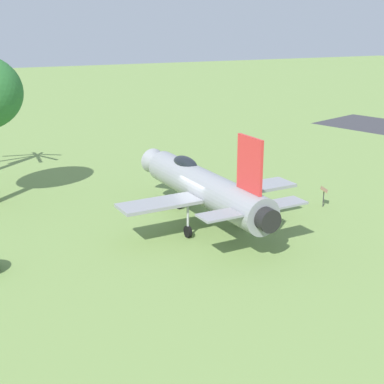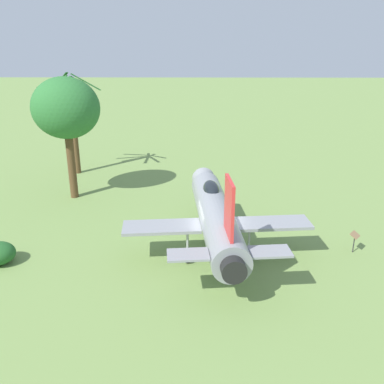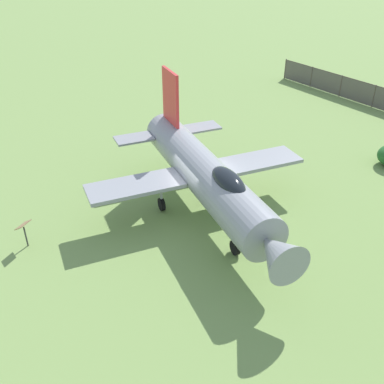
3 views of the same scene
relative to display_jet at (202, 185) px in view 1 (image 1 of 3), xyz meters
The scene contains 3 objects.
ground_plane 2.11m from the display_jet, 95.20° to the left, with size 200.00×200.00×0.00m, color #75934C.
display_jet is the anchor object (origin of this frame).
info_plaque 7.55m from the display_jet, behind, with size 0.69×0.71×1.14m.
Camera 1 is at (11.41, 24.44, 10.36)m, focal length 51.96 mm.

